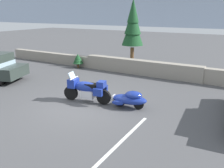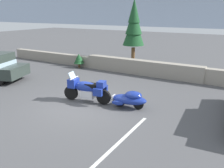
# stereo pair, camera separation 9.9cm
# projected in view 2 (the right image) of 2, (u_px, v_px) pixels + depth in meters

# --- Properties ---
(ground_plane) EXTENTS (80.00, 80.00, 0.00)m
(ground_plane) POSITION_uv_depth(u_px,v_px,m) (80.00, 106.00, 10.28)
(ground_plane) COLOR #4C4C4F
(stone_guard_wall) EXTENTS (24.00, 0.58, 0.95)m
(stone_guard_wall) POSITION_uv_depth(u_px,v_px,m) (147.00, 69.00, 15.21)
(stone_guard_wall) COLOR gray
(stone_guard_wall) RESTS_ON ground
(touring_motorcycle) EXTENTS (2.30, 0.97, 1.33)m
(touring_motorcycle) POSITION_uv_depth(u_px,v_px,m) (87.00, 89.00, 10.62)
(touring_motorcycle) COLOR black
(touring_motorcycle) RESTS_ON ground
(car_shaped_trailer) EXTENTS (2.23, 0.96, 0.76)m
(car_shaped_trailer) POSITION_uv_depth(u_px,v_px,m) (129.00, 99.00, 9.98)
(car_shaped_trailer) COLOR black
(car_shaped_trailer) RESTS_ON ground
(pine_tree_tall) EXTENTS (1.57, 1.57, 4.88)m
(pine_tree_tall) POSITION_uv_depth(u_px,v_px,m) (134.00, 25.00, 16.99)
(pine_tree_tall) COLOR brown
(pine_tree_tall) RESTS_ON ground
(pine_sapling_near) EXTENTS (0.77, 0.77, 1.02)m
(pine_sapling_near) POSITION_uv_depth(u_px,v_px,m) (79.00, 59.00, 17.23)
(pine_sapling_near) COLOR brown
(pine_sapling_near) RESTS_ON ground
(parking_stripe_marker) EXTENTS (0.12, 3.60, 0.01)m
(parking_stripe_marker) POSITION_uv_depth(u_px,v_px,m) (123.00, 139.00, 7.62)
(parking_stripe_marker) COLOR silver
(parking_stripe_marker) RESTS_ON ground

